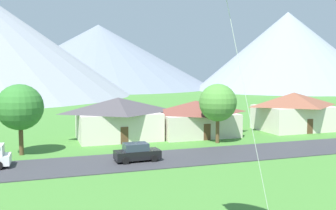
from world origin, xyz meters
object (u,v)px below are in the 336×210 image
object	(u,v)px
tree_center	(218,103)
parked_car_black_west_end	(137,153)
house_leftmost	(196,118)
tree_left_of_center	(20,107)
house_right_center	(293,111)
house_left_center	(118,118)

from	to	relation	value
tree_center	parked_car_black_west_end	world-z (taller)	tree_center
house_leftmost	tree_left_of_center	size ratio (longest dim) A/B	1.47
house_right_center	house_left_center	bearing A→B (deg)	178.26
house_leftmost	house_left_center	world-z (taller)	house_left_center
house_leftmost	house_right_center	distance (m)	14.91
tree_center	parked_car_black_west_end	size ratio (longest dim) A/B	1.63
house_leftmost	parked_car_black_west_end	bearing A→B (deg)	-133.10
house_left_center	tree_center	xyz separation A→B (m)	(10.48, -6.14, 2.05)
house_right_center	tree_center	xyz separation A→B (m)	(-14.45, -5.38, 1.95)
house_right_center	tree_left_of_center	size ratio (longest dim) A/B	1.46
house_left_center	parked_car_black_west_end	distance (m)	12.32
house_left_center	house_right_center	bearing A→B (deg)	-1.74
house_leftmost	house_left_center	distance (m)	10.05
house_left_center	house_right_center	xyz separation A→B (m)	(24.93, -0.76, 0.09)
house_leftmost	tree_left_of_center	distance (m)	21.78
tree_center	parked_car_black_west_end	bearing A→B (deg)	-151.70
house_leftmost	house_left_center	bearing A→B (deg)	176.10
house_left_center	tree_center	world-z (taller)	tree_center
house_leftmost	parked_car_black_west_end	size ratio (longest dim) A/B	2.47
house_left_center	parked_car_black_west_end	world-z (taller)	house_left_center
tree_left_of_center	tree_center	world-z (taller)	tree_left_of_center
tree_left_of_center	tree_center	distance (m)	21.51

